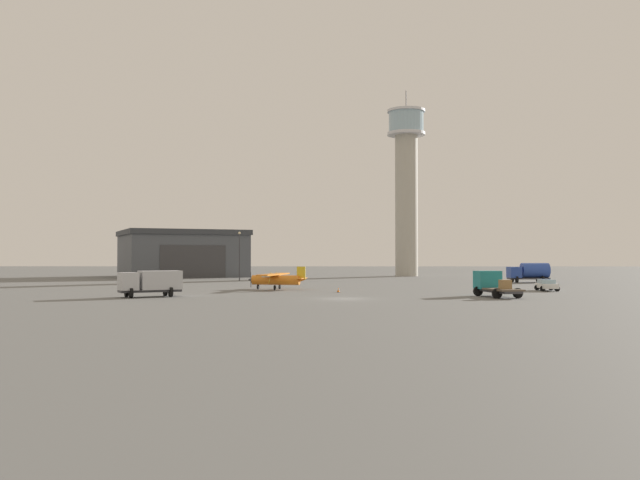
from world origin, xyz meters
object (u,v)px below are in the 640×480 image
at_px(airplane_orange, 276,279).
at_px(truck_box_silver, 151,282).
at_px(light_post_east, 239,251).
at_px(car_white, 547,285).
at_px(control_tower, 406,180).
at_px(traffic_cone_near_left, 338,290).
at_px(truck_fuel_tanker_blue, 529,272).
at_px(truck_flatbed_teal, 493,284).

relative_size(airplane_orange, truck_box_silver, 1.51).
bearing_deg(light_post_east, car_white, -37.75).
height_order(control_tower, light_post_east, control_tower).
height_order(truck_box_silver, traffic_cone_near_left, truck_box_silver).
bearing_deg(traffic_cone_near_left, light_post_east, 114.45).
bearing_deg(truck_box_silver, airplane_orange, -156.58).
distance_m(truck_box_silver, truck_fuel_tanker_blue, 62.02).
distance_m(airplane_orange, truck_flatbed_teal, 27.05).
relative_size(light_post_east, traffic_cone_near_left, 14.98).
distance_m(truck_flatbed_teal, car_white, 14.61).
bearing_deg(airplane_orange, truck_flatbed_teal, 161.37).
bearing_deg(traffic_cone_near_left, truck_fuel_tanker_blue, 43.61).
bearing_deg(control_tower, truck_fuel_tanker_blue, -64.31).
relative_size(airplane_orange, light_post_east, 1.18).
relative_size(truck_flatbed_teal, light_post_east, 0.85).
relative_size(airplane_orange, truck_fuel_tanker_blue, 1.53).
distance_m(car_white, traffic_cone_near_left, 25.13).
distance_m(control_tower, light_post_east, 42.70).
relative_size(truck_box_silver, car_white, 1.52).
height_order(airplane_orange, truck_box_silver, airplane_orange).
bearing_deg(traffic_cone_near_left, car_white, 8.63).
distance_m(airplane_orange, truck_box_silver, 18.96).
height_order(car_white, light_post_east, light_post_east).
bearing_deg(control_tower, truck_flatbed_teal, -89.18).
bearing_deg(light_post_east, airplane_orange, -73.69).
distance_m(control_tower, truck_box_silver, 79.74).
distance_m(airplane_orange, traffic_cone_near_left, 9.82).
xyz_separation_m(control_tower, light_post_east, (-30.86, -25.49, -14.87)).
xyz_separation_m(truck_box_silver, truck_fuel_tanker_blue, (49.27, 37.67, 0.14)).
xyz_separation_m(truck_flatbed_teal, traffic_cone_near_left, (-15.71, 7.62, -0.99)).
height_order(truck_flatbed_teal, car_white, truck_flatbed_teal).
bearing_deg(truck_box_silver, truck_flatbed_teal, 152.85).
relative_size(control_tower, truck_box_silver, 5.97).
bearing_deg(traffic_cone_near_left, truck_flatbed_teal, -25.89).
bearing_deg(truck_fuel_tanker_blue, car_white, 75.62).
relative_size(truck_box_silver, truck_fuel_tanker_blue, 1.01).
relative_size(truck_flatbed_teal, car_white, 1.66).
relative_size(airplane_orange, car_white, 2.30).
xyz_separation_m(truck_flatbed_teal, car_white, (9.13, 11.39, -0.52)).
relative_size(truck_fuel_tanker_blue, traffic_cone_near_left, 11.56).
xyz_separation_m(truck_flatbed_teal, truck_fuel_tanker_blue, (14.51, 36.40, 0.41)).
xyz_separation_m(car_white, light_post_east, (-40.98, 31.73, 4.18)).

